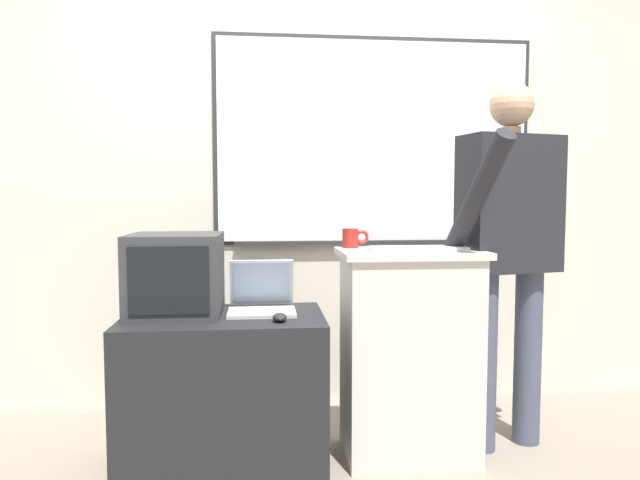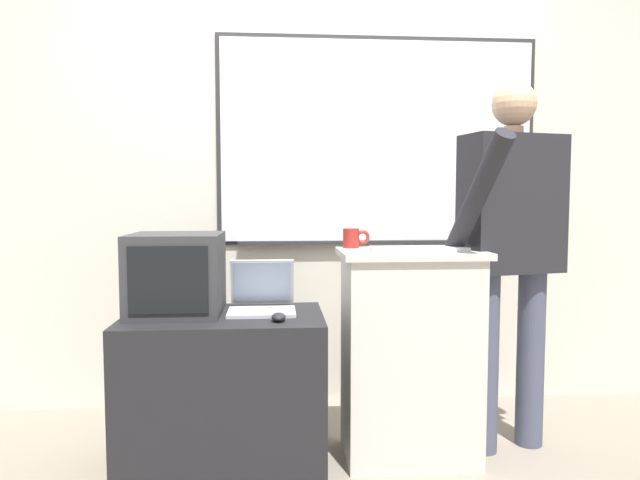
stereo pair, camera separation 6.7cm
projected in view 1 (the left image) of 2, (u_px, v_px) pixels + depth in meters
back_wall at (314, 153)px, 3.32m from camera, size 6.40×0.17×2.92m
lectern_podium at (409, 353)px, 2.63m from camera, size 0.65×0.42×0.96m
side_desk at (225, 391)px, 2.54m from camera, size 0.88×0.56×0.68m
person_presenter at (509, 237)px, 2.69m from camera, size 0.63×0.63×1.74m
laptop at (262, 297)px, 2.61m from camera, size 0.30×0.29×0.23m
wireless_keyboard at (418, 249)px, 2.55m from camera, size 0.43×0.15×0.02m
computer_mouse_by_laptop at (280, 317)px, 2.40m from camera, size 0.06×0.10×0.03m
crt_monitor at (176, 274)px, 2.53m from camera, size 0.40×0.41×0.36m
coffee_mug at (352, 238)px, 2.71m from camera, size 0.13×0.08×0.09m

